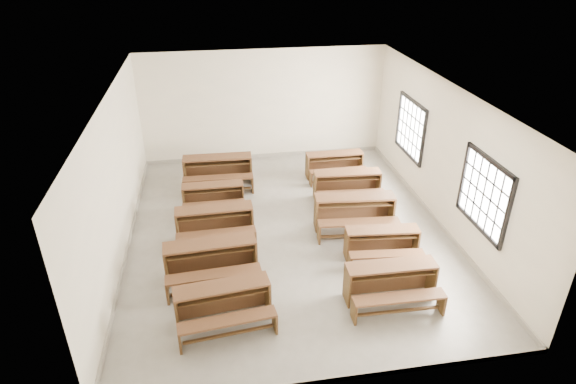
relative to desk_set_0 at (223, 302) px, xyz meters
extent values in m
plane|color=gray|center=(1.55, 2.66, -0.42)|extent=(8.50, 8.50, 0.00)
cube|color=silver|center=(1.55, 2.66, 2.75)|extent=(7.00, 8.50, 0.05)
cube|color=beige|center=(1.55, 6.89, 1.18)|extent=(7.00, 0.05, 3.20)
cube|color=beige|center=(1.55, -1.56, 1.18)|extent=(7.00, 0.05, 3.20)
cube|color=beige|center=(-1.92, 2.66, 1.18)|extent=(0.05, 8.50, 3.20)
cube|color=beige|center=(5.03, 2.66, 1.18)|extent=(0.05, 8.50, 3.20)
cube|color=gray|center=(1.55, 6.89, -0.37)|extent=(7.00, 0.04, 0.10)
cube|color=gray|center=(1.55, -1.57, -0.37)|extent=(7.00, 0.04, 0.10)
cube|color=gray|center=(-1.93, 2.66, -0.37)|extent=(0.04, 8.50, 0.10)
cube|color=gray|center=(5.03, 2.66, -0.37)|extent=(0.04, 8.50, 0.10)
cube|color=white|center=(5.02, 0.86, 1.18)|extent=(0.02, 1.50, 1.30)
cube|color=black|center=(5.00, 0.86, 1.87)|extent=(0.06, 1.62, 0.08)
cube|color=black|center=(5.00, 0.86, 0.49)|extent=(0.06, 1.62, 0.08)
cube|color=black|center=(5.00, 0.07, 1.18)|extent=(0.06, 0.08, 1.46)
cube|color=black|center=(5.00, 1.65, 1.18)|extent=(0.06, 0.08, 1.46)
cube|color=white|center=(5.02, 4.46, 1.18)|extent=(0.02, 1.50, 1.30)
cube|color=black|center=(5.00, 4.46, 1.87)|extent=(0.06, 1.62, 0.08)
cube|color=black|center=(5.00, 4.46, 0.49)|extent=(0.06, 1.62, 0.08)
cube|color=black|center=(5.00, 3.67, 1.18)|extent=(0.06, 0.08, 1.46)
cube|color=black|center=(5.00, 5.25, 1.18)|extent=(0.06, 0.08, 1.46)
cube|color=brown|center=(-0.01, 0.05, 0.28)|extent=(1.65, 0.59, 0.04)
cube|color=brown|center=(-0.03, 0.23, -0.08)|extent=(1.61, 0.22, 0.69)
cube|color=brown|center=(-0.79, -0.04, -0.08)|extent=(0.09, 0.41, 0.69)
cube|color=brown|center=(0.78, 0.14, -0.08)|extent=(0.09, 0.41, 0.69)
cube|color=brown|center=(0.00, 0.03, 0.14)|extent=(1.52, 0.47, 0.02)
cube|color=brown|center=(0.05, -0.44, -0.02)|extent=(1.64, 0.47, 0.04)
cube|color=brown|center=(-0.73, -0.53, -0.23)|extent=(0.07, 0.29, 0.38)
cube|color=brown|center=(0.83, -0.35, -0.23)|extent=(0.07, 0.29, 0.38)
cube|color=brown|center=(0.05, -0.44, -0.32)|extent=(1.49, 0.22, 0.04)
cube|color=brown|center=(-0.17, 1.29, 0.34)|extent=(1.78, 0.55, 0.04)
cube|color=brown|center=(-0.19, 1.49, -0.05)|extent=(1.75, 0.16, 0.74)
cube|color=brown|center=(-1.03, 1.24, -0.05)|extent=(0.07, 0.44, 0.74)
cube|color=brown|center=(0.68, 1.35, -0.05)|extent=(0.07, 0.44, 0.74)
cube|color=brown|center=(-0.17, 1.27, 0.19)|extent=(1.64, 0.44, 0.02)
cube|color=brown|center=(-0.14, 0.76, 0.01)|extent=(1.77, 0.42, 0.04)
cube|color=brown|center=(-0.99, 0.70, -0.22)|extent=(0.06, 0.31, 0.42)
cube|color=brown|center=(0.71, 0.82, -0.22)|extent=(0.06, 0.31, 0.42)
cube|color=brown|center=(-0.14, 0.76, -0.31)|extent=(1.62, 0.16, 0.04)
cube|color=brown|center=(-0.06, 2.68, 0.30)|extent=(1.67, 0.46, 0.04)
cube|color=brown|center=(-0.07, 2.87, -0.07)|extent=(1.66, 0.09, 0.71)
cube|color=brown|center=(-0.87, 2.66, -0.07)|extent=(0.05, 0.42, 0.71)
cube|color=brown|center=(0.75, 2.70, -0.07)|extent=(0.05, 0.42, 0.71)
cube|color=brown|center=(-0.06, 2.66, 0.16)|extent=(1.55, 0.35, 0.02)
cube|color=brown|center=(-0.05, 2.17, -0.01)|extent=(1.67, 0.34, 0.04)
cube|color=brown|center=(-0.86, 2.15, -0.23)|extent=(0.05, 0.29, 0.40)
cube|color=brown|center=(0.76, 2.19, -0.23)|extent=(0.05, 0.29, 0.40)
cube|color=brown|center=(-0.05, 2.17, -0.32)|extent=(1.54, 0.09, 0.04)
cube|color=brown|center=(-0.06, 3.99, 0.22)|extent=(1.46, 0.37, 0.04)
cube|color=brown|center=(-0.06, 4.15, -0.11)|extent=(1.46, 0.04, 0.62)
cube|color=brown|center=(-0.78, 3.99, -0.11)|extent=(0.04, 0.37, 0.62)
cube|color=brown|center=(0.65, 3.99, -0.11)|extent=(0.04, 0.37, 0.62)
cube|color=brown|center=(-0.06, 3.97, 0.09)|extent=(1.35, 0.28, 0.02)
cube|color=brown|center=(-0.06, 3.54, -0.06)|extent=(1.46, 0.26, 0.04)
cube|color=brown|center=(-0.78, 3.54, -0.25)|extent=(0.04, 0.26, 0.35)
cube|color=brown|center=(0.65, 3.54, -0.25)|extent=(0.04, 0.26, 0.35)
cube|color=brown|center=(-0.06, 3.54, -0.33)|extent=(1.35, 0.05, 0.04)
cube|color=brown|center=(0.10, 5.29, 0.36)|extent=(1.81, 0.50, 0.04)
cube|color=brown|center=(0.11, 5.49, -0.04)|extent=(1.79, 0.10, 0.76)
cube|color=brown|center=(-0.77, 5.32, -0.04)|extent=(0.06, 0.45, 0.76)
cube|color=brown|center=(0.97, 5.27, -0.04)|extent=(0.06, 0.45, 0.76)
cube|color=brown|center=(0.10, 5.27, 0.20)|extent=(1.67, 0.39, 0.02)
cube|color=brown|center=(0.08, 4.74, 0.02)|extent=(1.80, 0.37, 0.04)
cube|color=brown|center=(-0.79, 4.77, -0.21)|extent=(0.05, 0.32, 0.43)
cube|color=brown|center=(0.96, 4.72, -0.21)|extent=(0.05, 0.32, 0.43)
cube|color=brown|center=(0.08, 4.74, -0.31)|extent=(1.66, 0.11, 0.04)
cube|color=brown|center=(3.01, 0.13, 0.29)|extent=(1.64, 0.44, 0.04)
cube|color=brown|center=(3.01, 0.32, -0.08)|extent=(1.63, 0.07, 0.69)
cube|color=brown|center=(2.21, 0.15, -0.08)|extent=(0.05, 0.41, 0.69)
cube|color=brown|center=(3.80, 0.12, -0.08)|extent=(0.05, 0.41, 0.69)
cube|color=brown|center=(3.01, 0.11, 0.15)|extent=(1.51, 0.33, 0.02)
cube|color=brown|center=(3.00, -0.37, -0.02)|extent=(1.64, 0.31, 0.04)
cube|color=brown|center=(2.20, -0.35, -0.23)|extent=(0.05, 0.29, 0.39)
cube|color=brown|center=(3.80, -0.38, -0.23)|extent=(0.05, 0.29, 0.39)
cube|color=brown|center=(3.00, -0.37, -0.32)|extent=(1.51, 0.08, 0.04)
cube|color=brown|center=(3.29, 1.40, 0.23)|extent=(1.52, 0.51, 0.04)
cube|color=brown|center=(3.30, 1.56, -0.11)|extent=(1.49, 0.17, 0.63)
cube|color=brown|center=(2.56, 1.46, -0.11)|extent=(0.07, 0.37, 0.63)
cube|color=brown|center=(4.01, 1.33, -0.11)|extent=(0.07, 0.37, 0.63)
cube|color=brown|center=(3.29, 1.38, 0.10)|extent=(1.40, 0.40, 0.02)
cube|color=brown|center=(3.25, 0.94, -0.05)|extent=(1.51, 0.40, 0.04)
cube|color=brown|center=(2.52, 1.01, -0.25)|extent=(0.06, 0.26, 0.35)
cube|color=brown|center=(3.97, 0.87, -0.25)|extent=(0.06, 0.26, 0.35)
cube|color=brown|center=(3.25, 0.94, -0.33)|extent=(1.38, 0.17, 0.04)
cube|color=brown|center=(3.06, 2.62, 0.35)|extent=(1.81, 0.60, 0.04)
cube|color=brown|center=(3.08, 2.82, -0.05)|extent=(1.77, 0.20, 0.76)
cube|color=brown|center=(2.20, 2.69, -0.05)|extent=(0.08, 0.45, 0.76)
cube|color=brown|center=(3.92, 2.54, -0.05)|extent=(0.08, 0.45, 0.76)
cube|color=brown|center=(3.06, 2.59, 0.20)|extent=(1.67, 0.48, 0.02)
cube|color=brown|center=(3.01, 2.07, 0.02)|extent=(1.80, 0.47, 0.04)
cube|color=brown|center=(2.15, 2.15, -0.21)|extent=(0.07, 0.31, 0.42)
cube|color=brown|center=(3.87, 2.00, -0.21)|extent=(0.07, 0.31, 0.42)
cube|color=brown|center=(3.01, 2.07, -0.31)|extent=(1.64, 0.20, 0.04)
cube|color=brown|center=(3.27, 3.96, 0.30)|extent=(1.68, 0.53, 0.04)
cube|color=brown|center=(3.28, 4.15, -0.07)|extent=(1.65, 0.16, 0.70)
cube|color=brown|center=(2.46, 4.02, -0.07)|extent=(0.07, 0.42, 0.70)
cube|color=brown|center=(4.07, 3.91, -0.07)|extent=(0.07, 0.42, 0.70)
cube|color=brown|center=(3.27, 3.94, 0.16)|extent=(1.55, 0.42, 0.02)
cube|color=brown|center=(3.23, 3.46, -0.01)|extent=(1.67, 0.41, 0.04)
cube|color=brown|center=(2.43, 3.52, -0.23)|extent=(0.06, 0.29, 0.39)
cube|color=brown|center=(4.04, 3.40, -0.23)|extent=(0.06, 0.29, 0.39)
cube|color=brown|center=(3.23, 3.46, -0.32)|extent=(1.53, 0.16, 0.04)
cube|color=brown|center=(3.27, 5.28, 0.25)|extent=(1.55, 0.40, 0.04)
cube|color=brown|center=(3.27, 5.45, -0.10)|extent=(1.55, 0.05, 0.66)
cube|color=brown|center=(2.52, 5.27, -0.10)|extent=(0.04, 0.39, 0.66)
cube|color=brown|center=(4.03, 5.28, -0.10)|extent=(0.04, 0.39, 0.66)
cube|color=brown|center=(3.27, 5.26, 0.12)|extent=(1.43, 0.30, 0.02)
cube|color=brown|center=(3.27, 4.80, -0.04)|extent=(1.55, 0.28, 0.04)
cube|color=brown|center=(2.52, 4.80, -0.24)|extent=(0.04, 0.27, 0.37)
cube|color=brown|center=(4.03, 4.81, -0.24)|extent=(0.04, 0.27, 0.37)
cube|color=brown|center=(3.27, 4.80, -0.33)|extent=(1.43, 0.06, 0.04)
camera|label=1|loc=(0.06, -6.41, 5.46)|focal=30.00mm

